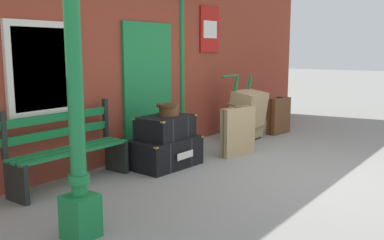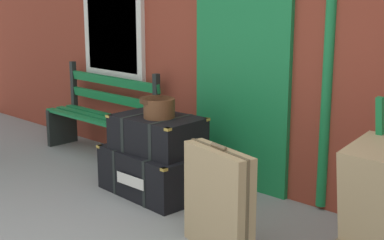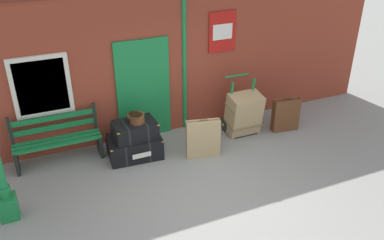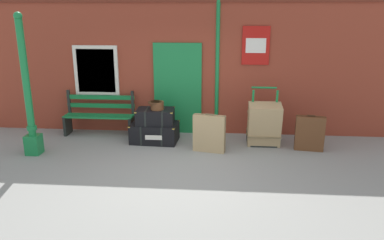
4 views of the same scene
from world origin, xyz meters
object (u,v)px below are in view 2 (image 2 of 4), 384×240
Objects in this scene: steamer_trunk_base at (156,171)px; round_hatbox at (159,107)px; steamer_trunk_middle at (157,133)px; suitcase_oxblood at (218,201)px; platform_bench at (103,117)px.

round_hatbox is (0.07, -0.02, 0.63)m from steamer_trunk_base.
steamer_trunk_middle is 1.02× the size of suitcase_oxblood.
platform_bench is 1.55m from round_hatbox.
steamer_trunk_base is 1.33m from suitcase_oxblood.
round_hatbox is at bearing -17.45° from platform_bench.
steamer_trunk_base is at bearing -176.02° from steamer_trunk_middle.
round_hatbox reaches higher than suitcase_oxblood.
steamer_trunk_base is at bearing 157.39° from suitcase_oxblood.
steamer_trunk_base is 1.27× the size of steamer_trunk_middle.
suitcase_oxblood is at bearing -22.61° from steamer_trunk_base.
round_hatbox reaches higher than steamer_trunk_base.
platform_bench reaches higher than steamer_trunk_middle.
steamer_trunk_middle is (1.39, -0.43, 0.14)m from platform_bench.
suitcase_oxblood is (1.15, -0.49, -0.46)m from round_hatbox.
platform_bench is 1.93× the size of steamer_trunk_middle.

